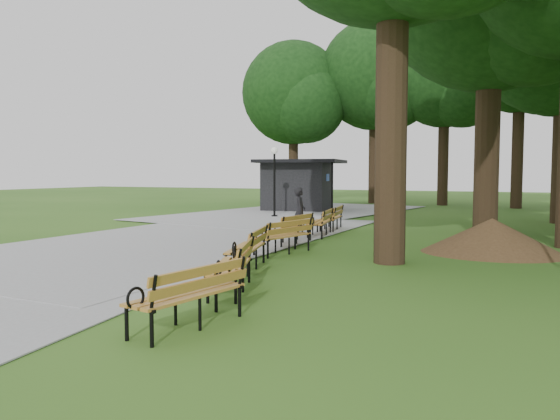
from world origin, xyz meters
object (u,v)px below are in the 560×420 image
at_px(lamp_post, 274,167).
at_px(bench_1, 230,267).
at_px(bench_0, 187,295).
at_px(bench_4, 290,229).
at_px(bench_3, 282,236).
at_px(bench_2, 246,248).
at_px(kiosk, 297,185).
at_px(bench_6, 331,218).
at_px(person, 300,211).
at_px(bench_5, 320,223).
at_px(dirt_mound, 492,236).

bearing_deg(lamp_post, bench_1, -68.28).
distance_m(bench_0, bench_4, 8.36).
relative_size(bench_0, bench_3, 1.00).
xyz_separation_m(bench_1, bench_2, (-0.78, 2.08, 0.00)).
xyz_separation_m(kiosk, bench_6, (4.86, -8.80, -0.91)).
distance_m(person, bench_0, 10.55).
height_order(kiosk, bench_6, kiosk).
distance_m(kiosk, bench_6, 10.10).
bearing_deg(bench_3, bench_1, 27.28).
bearing_deg(bench_3, bench_5, -159.04).
relative_size(bench_0, bench_6, 1.00).
xyz_separation_m(bench_0, bench_3, (-1.48, 6.46, 0.00)).
xyz_separation_m(person, bench_0, (2.52, -10.24, -0.34)).
bearing_deg(dirt_mound, kiosk, 129.91).
distance_m(dirt_mound, bench_4, 5.34).
bearing_deg(kiosk, lamp_post, -88.29).
distance_m(bench_2, bench_6, 8.01).
relative_size(bench_1, bench_6, 1.00).
bearing_deg(person, bench_1, 169.72).
height_order(bench_2, bench_4, same).
height_order(kiosk, bench_2, kiosk).
height_order(bench_0, bench_5, same).
relative_size(lamp_post, bench_0, 1.67).
relative_size(person, lamp_post, 0.49).
bearing_deg(dirt_mound, person, 164.70).
bearing_deg(dirt_mound, lamp_post, 141.08).
bearing_deg(person, lamp_post, 7.09).
relative_size(bench_2, bench_4, 1.00).
xyz_separation_m(lamp_post, bench_3, (4.73, -9.88, -1.85)).
distance_m(dirt_mound, bench_1, 7.60).
height_order(dirt_mound, bench_5, dirt_mound).
xyz_separation_m(bench_2, bench_6, (-0.79, 7.97, 0.00)).
relative_size(kiosk, lamp_post, 1.36).
distance_m(bench_0, bench_6, 12.32).
distance_m(bench_0, bench_5, 10.51).
relative_size(lamp_post, bench_5, 1.67).
bearing_deg(bench_6, dirt_mound, 48.68).
relative_size(bench_1, bench_5, 1.00).
xyz_separation_m(kiosk, bench_3, (5.48, -14.49, -0.91)).
height_order(person, bench_4, person).
relative_size(kiosk, bench_2, 2.27).
bearing_deg(dirt_mound, bench_4, -174.51).
relative_size(bench_5, bench_6, 1.00).
relative_size(bench_1, bench_2, 1.00).
height_order(lamp_post, bench_5, lamp_post).
bearing_deg(dirt_mound, bench_0, -111.15).
distance_m(bench_1, bench_2, 2.22).
xyz_separation_m(bench_1, bench_6, (-1.57, 10.05, 0.00)).
distance_m(bench_3, bench_5, 3.90).
distance_m(lamp_post, dirt_mound, 12.41).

